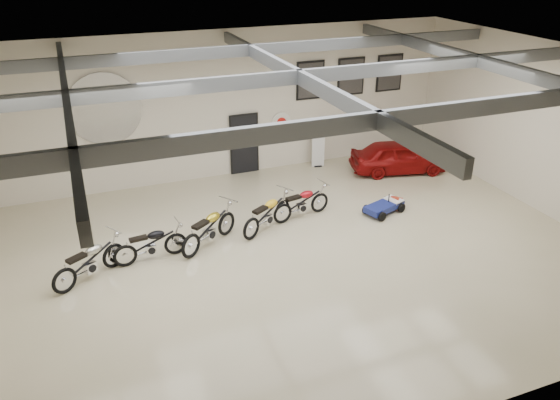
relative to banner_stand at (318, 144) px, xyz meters
name	(u,v)px	position (x,y,z in m)	size (l,w,h in m)	color
floor	(296,256)	(-3.17, -5.50, -0.85)	(16.00, 12.00, 0.01)	beige
ceiling	(299,66)	(-3.17, -5.50, 4.15)	(16.00, 12.00, 0.01)	gray
back_wall	(228,105)	(-3.17, 0.50, 1.65)	(16.00, 0.02, 5.00)	beige
right_wall	(549,131)	(4.83, -5.50, 1.65)	(0.02, 12.00, 5.00)	beige
ceiling_beams	(299,77)	(-3.17, -5.50, 3.90)	(15.80, 11.80, 0.32)	#595C61
door	(244,144)	(-2.67, 0.45, 0.20)	(0.92, 0.08, 2.10)	black
logo_plaque	(105,109)	(-7.17, 0.45, 1.95)	(2.30, 0.06, 1.16)	silver
poster_left	(310,80)	(-0.17, 0.46, 2.25)	(1.05, 0.08, 1.35)	black
poster_mid	(351,76)	(1.43, 0.46, 2.25)	(1.05, 0.08, 1.35)	black
poster_right	(389,73)	(3.03, 0.46, 2.25)	(1.05, 0.08, 1.35)	black
oil_sign	(281,122)	(-1.27, 0.45, 0.85)	(0.72, 0.10, 0.72)	white
banner_stand	(318,144)	(0.00, 0.00, 0.00)	(0.46, 0.18, 1.70)	white
motorcycle_silver	(89,261)	(-8.31, -4.67, -0.33)	(2.02, 0.62, 1.05)	silver
motorcycle_black	(150,243)	(-6.78, -4.31, -0.36)	(1.89, 0.59, 0.98)	silver
motorcycle_gold	(209,228)	(-5.17, -4.14, -0.30)	(2.11, 0.65, 1.10)	silver
motorcycle_yellow	(267,213)	(-3.39, -3.86, -0.33)	(2.02, 0.63, 1.05)	silver
motorcycle_red	(301,202)	(-2.18, -3.52, -0.35)	(1.92, 0.60, 1.00)	silver
go_kart	(387,203)	(0.42, -4.12, -0.56)	(1.60, 0.72, 0.58)	navy
vintage_car	(399,157)	(2.46, -1.50, -0.27)	(3.39, 1.37, 1.15)	maroon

